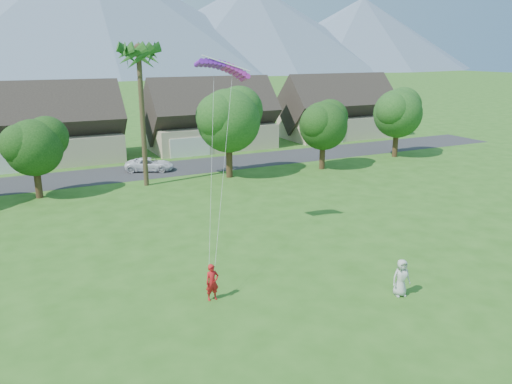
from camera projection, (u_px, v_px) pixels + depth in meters
ground at (358, 332)px, 21.64m from camera, size 500.00×500.00×0.00m
street at (152, 170)px, 50.99m from camera, size 90.00×7.00×0.01m
kite_flyer at (212, 282)px, 24.25m from camera, size 0.69×0.46×1.85m
watcher at (401, 278)px, 24.67m from camera, size 1.05×0.81×1.91m
parked_car at (149, 164)px, 50.69m from camera, size 5.27×3.96×1.33m
mountain_ridge at (48, 14)px, 242.59m from camera, size 540.00×240.00×70.00m
houses_row at (135, 125)px, 58.03m from camera, size 72.75×8.19×8.86m
tree_row at (155, 132)px, 43.92m from camera, size 62.27×6.67×8.45m
fan_palm at (138, 51)px, 42.18m from camera, size 3.00×3.00×13.80m
parafoil_kite at (223, 66)px, 29.71m from camera, size 3.31×1.15×0.50m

